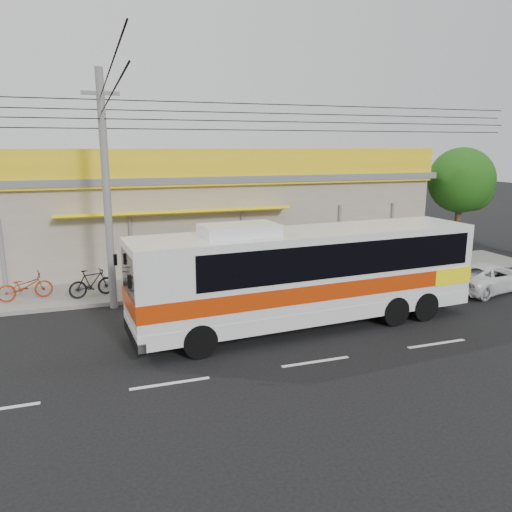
{
  "coord_description": "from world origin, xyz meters",
  "views": [
    {
      "loc": [
        -5.65,
        -14.06,
        5.81
      ],
      "look_at": [
        -0.21,
        2.0,
        2.06
      ],
      "focal_mm": 35.0,
      "sensor_mm": 36.0,
      "label": 1
    }
  ],
  "objects_px": {
    "utility_pole": "(102,113)",
    "coach_bus": "(313,270)",
    "tree_far": "(463,182)",
    "motorbike_dark": "(92,283)",
    "motorbike_red": "(25,286)",
    "white_car": "(489,277)"
  },
  "relations": [
    {
      "from": "motorbike_red",
      "to": "utility_pole",
      "type": "relative_size",
      "value": 0.06
    },
    {
      "from": "coach_bus",
      "to": "motorbike_dark",
      "type": "distance_m",
      "value": 8.67
    },
    {
      "from": "coach_bus",
      "to": "utility_pole",
      "type": "bearing_deg",
      "value": 142.67
    },
    {
      "from": "coach_bus",
      "to": "tree_far",
      "type": "relative_size",
      "value": 2.02
    },
    {
      "from": "motorbike_red",
      "to": "utility_pole",
      "type": "height_order",
      "value": "utility_pole"
    },
    {
      "from": "coach_bus",
      "to": "white_car",
      "type": "height_order",
      "value": "coach_bus"
    },
    {
      "from": "motorbike_red",
      "to": "motorbike_dark",
      "type": "relative_size",
      "value": 1.09
    },
    {
      "from": "utility_pole",
      "to": "tree_far",
      "type": "relative_size",
      "value": 5.9
    },
    {
      "from": "utility_pole",
      "to": "white_car",
      "type": "bearing_deg",
      "value": -10.21
    },
    {
      "from": "tree_far",
      "to": "motorbike_dark",
      "type": "bearing_deg",
      "value": -172.62
    },
    {
      "from": "motorbike_dark",
      "to": "tree_far",
      "type": "distance_m",
      "value": 19.65
    },
    {
      "from": "white_car",
      "to": "utility_pole",
      "type": "bearing_deg",
      "value": 67.88
    },
    {
      "from": "motorbike_red",
      "to": "motorbike_dark",
      "type": "distance_m",
      "value": 2.43
    },
    {
      "from": "motorbike_dark",
      "to": "utility_pole",
      "type": "xyz_separation_m",
      "value": [
        0.71,
        -1.19,
        6.23
      ]
    },
    {
      "from": "motorbike_red",
      "to": "utility_pole",
      "type": "xyz_separation_m",
      "value": [
        3.1,
        -1.59,
        6.25
      ]
    },
    {
      "from": "coach_bus",
      "to": "white_car",
      "type": "distance_m",
      "value": 8.78
    },
    {
      "from": "utility_pole",
      "to": "tree_far",
      "type": "bearing_deg",
      "value": 11.23
    },
    {
      "from": "coach_bus",
      "to": "motorbike_red",
      "type": "xyz_separation_m",
      "value": [
        -9.23,
        5.59,
        -1.23
      ]
    },
    {
      "from": "coach_bus",
      "to": "tree_far",
      "type": "bearing_deg",
      "value": 27.68
    },
    {
      "from": "white_car",
      "to": "motorbike_red",
      "type": "bearing_deg",
      "value": 64.72
    },
    {
      "from": "utility_pole",
      "to": "coach_bus",
      "type": "bearing_deg",
      "value": -33.2
    },
    {
      "from": "white_car",
      "to": "coach_bus",
      "type": "bearing_deg",
      "value": 87.12
    }
  ]
}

